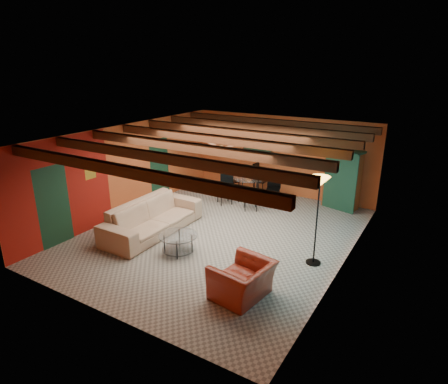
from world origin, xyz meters
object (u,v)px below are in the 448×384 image
Objects in this scene: armchair at (243,280)px; coffee_table at (178,244)px; potted_plant at (346,144)px; armoire at (342,180)px; vase at (249,166)px; dining_table at (248,185)px; sofa at (153,217)px; floor_lamp at (317,221)px.

coffee_table is at bearing -102.28° from armchair.
coffee_table is 1.86× the size of potted_plant.
potted_plant is (0.00, 0.00, 1.16)m from armoire.
armchair is 5.94m from armoire.
potted_plant reaches higher than vase.
dining_table is 0.65m from vase.
vase is at bearing -161.15° from potted_plant.
potted_plant reaches higher than armoire.
sofa is 2.67× the size of armchair.
floor_lamp is 4.38m from vase.
sofa is 1.43× the size of floor_lamp.
armchair is at bearing -112.06° from sofa.
sofa is at bearing -115.91° from armoire.
potted_plant is at bearing 96.59° from floor_lamp.
potted_plant reaches higher than sofa.
armoire is 1.16m from potted_plant.
armchair is 0.62× the size of armoire.
potted_plant is at bearing 18.85° from dining_table.
floor_lamp reaches higher than sofa.
coffee_table is 5.98m from potted_plant.
vase is (1.04, 3.55, 0.77)m from sofa.
floor_lamp is (0.77, 2.01, 0.68)m from armchair.
dining_table is (-2.48, 4.96, 0.19)m from armchair.
sofa is 5.94m from armoire.
vase is at bearing -145.59° from armchair.
floor_lamp reaches higher than armchair.
dining_table is 1.18× the size of armoire.
vase is (-2.80, -0.95, -0.86)m from potted_plant.
vase is (-2.48, 4.96, 0.84)m from armchair.
floor_lamp is 10.63× the size of vase.
armoire reaches higher than armchair.
potted_plant is 2.55× the size of vase.
armchair is 0.54× the size of floor_lamp.
armchair is at bearing -63.46° from vase.
sofa is 6.14m from potted_plant.
coffee_table is 0.44× the size of dining_table.
dining_table is 2.97m from armoire.
coffee_table is (1.31, -0.59, -0.20)m from sofa.
sofa is 15.22× the size of vase.
potted_plant is (2.80, 0.95, 1.51)m from dining_table.
potted_plant reaches higher than floor_lamp.
sofa is 1.41× the size of dining_table.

